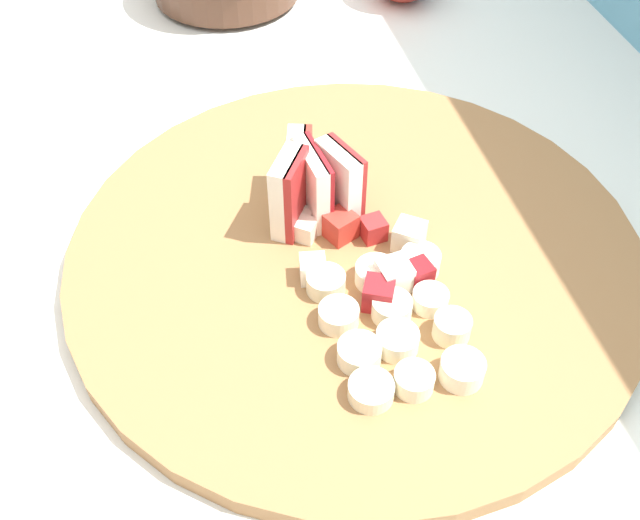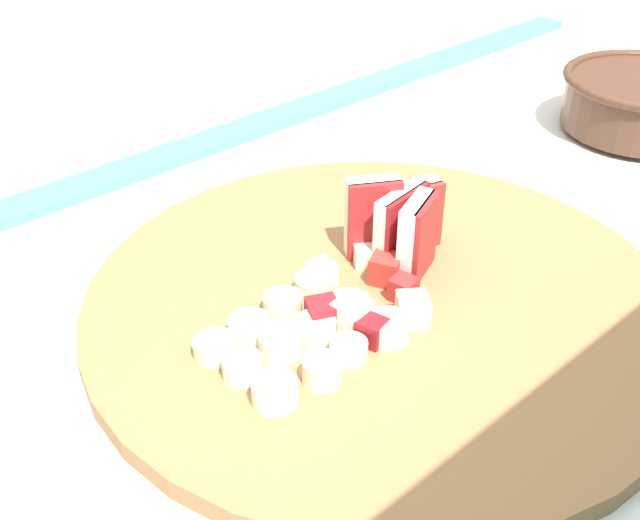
# 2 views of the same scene
# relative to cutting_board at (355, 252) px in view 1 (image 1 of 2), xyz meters

# --- Properties ---
(cutting_board) EXTENTS (0.42, 0.42, 0.01)m
(cutting_board) POSITION_rel_cutting_board_xyz_m (0.00, 0.00, 0.00)
(cutting_board) COLOR olive
(cutting_board) RESTS_ON tiled_countertop
(apple_wedge_fan) EXTENTS (0.07, 0.07, 0.06)m
(apple_wedge_fan) POSITION_rel_cutting_board_xyz_m (-0.04, -0.02, 0.04)
(apple_wedge_fan) COLOR #A32323
(apple_wedge_fan) RESTS_ON cutting_board
(apple_dice_pile) EXTENTS (0.11, 0.10, 0.02)m
(apple_dice_pile) POSITION_rel_cutting_board_xyz_m (0.02, 0.00, 0.02)
(apple_dice_pile) COLOR white
(apple_dice_pile) RESTS_ON cutting_board
(banana_slice_rows) EXTENTS (0.12, 0.10, 0.02)m
(banana_slice_rows) POSITION_rel_cutting_board_xyz_m (0.08, 0.00, 0.01)
(banana_slice_rows) COLOR beige
(banana_slice_rows) RESTS_ON cutting_board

